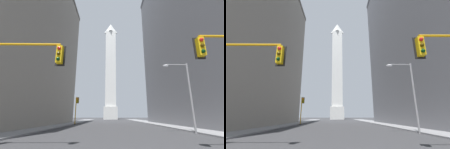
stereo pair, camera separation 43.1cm
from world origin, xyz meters
The scene contains 6 objects.
sidewalk_left centered at (-10.76, 30.64, 0.07)m, with size 5.00×102.13×0.15m, color gray.
sidewalk_right centered at (10.76, 30.64, 0.07)m, with size 5.00×102.13×0.15m, color gray.
obelisk centered at (0.00, 85.11, 28.26)m, with size 7.53×7.53×59.68m.
traffic_light_near_left centered at (-6.67, 8.12, 4.60)m, with size 5.27×0.50×6.02m.
traffic_light_mid_left centered at (-7.87, 33.52, 3.84)m, with size 0.76×0.52×5.83m.
street_lamp centered at (7.65, 15.55, 4.60)m, with size 2.80×0.36×7.42m.
Camera 1 is at (-0.56, -0.28, 1.67)m, focal length 24.00 mm.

